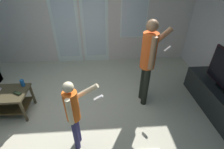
{
  "coord_description": "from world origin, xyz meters",
  "views": [
    {
      "loc": [
        0.58,
        -2.09,
        2.37
      ],
      "look_at": [
        0.73,
        0.2,
        0.83
      ],
      "focal_mm": 25.79,
      "sensor_mm": 36.0,
      "label": 1
    }
  ],
  "objects_px": {
    "coffee_table": "(2,99)",
    "tv_remote_black": "(17,93)",
    "tv_stand": "(219,101)",
    "cup_near_edge": "(22,83)",
    "person_adult": "(149,58)",
    "person_child": "(74,111)"
  },
  "relations": [
    {
      "from": "tv_stand",
      "to": "person_adult",
      "type": "distance_m",
      "value": 1.6
    },
    {
      "from": "person_child",
      "to": "tv_remote_black",
      "type": "height_order",
      "value": "person_child"
    },
    {
      "from": "coffee_table",
      "to": "person_child",
      "type": "bearing_deg",
      "value": -27.67
    },
    {
      "from": "person_child",
      "to": "cup_near_edge",
      "type": "xyz_separation_m",
      "value": [
        -1.09,
        0.95,
        -0.17
      ]
    },
    {
      "from": "tv_stand",
      "to": "tv_remote_black",
      "type": "xyz_separation_m",
      "value": [
        -3.71,
        0.18,
        0.26
      ]
    },
    {
      "from": "cup_near_edge",
      "to": "tv_stand",
      "type": "bearing_deg",
      "value": -6.33
    },
    {
      "from": "person_adult",
      "to": "tv_remote_black",
      "type": "relative_size",
      "value": 9.95
    },
    {
      "from": "person_adult",
      "to": "cup_near_edge",
      "type": "height_order",
      "value": "person_adult"
    },
    {
      "from": "tv_stand",
      "to": "cup_near_edge",
      "type": "bearing_deg",
      "value": 173.67
    },
    {
      "from": "person_adult",
      "to": "cup_near_edge",
      "type": "xyz_separation_m",
      "value": [
        -2.34,
        0.02,
        -0.45
      ]
    },
    {
      "from": "tv_stand",
      "to": "tv_remote_black",
      "type": "distance_m",
      "value": 3.73
    },
    {
      "from": "coffee_table",
      "to": "tv_remote_black",
      "type": "distance_m",
      "value": 0.37
    },
    {
      "from": "person_adult",
      "to": "person_child",
      "type": "distance_m",
      "value": 1.58
    },
    {
      "from": "cup_near_edge",
      "to": "tv_remote_black",
      "type": "bearing_deg",
      "value": -94.01
    },
    {
      "from": "tv_stand",
      "to": "cup_near_edge",
      "type": "relative_size",
      "value": 13.53
    },
    {
      "from": "coffee_table",
      "to": "person_adult",
      "type": "bearing_deg",
      "value": 3.64
    },
    {
      "from": "tv_remote_black",
      "to": "coffee_table",
      "type": "bearing_deg",
      "value": -158.73
    },
    {
      "from": "tv_stand",
      "to": "cup_near_edge",
      "type": "distance_m",
      "value": 3.73
    },
    {
      "from": "tv_stand",
      "to": "tv_remote_black",
      "type": "relative_size",
      "value": 10.26
    },
    {
      "from": "coffee_table",
      "to": "tv_stand",
      "type": "distance_m",
      "value": 4.06
    },
    {
      "from": "coffee_table",
      "to": "tv_stand",
      "type": "bearing_deg",
      "value": -3.1
    },
    {
      "from": "coffee_table",
      "to": "person_adult",
      "type": "relative_size",
      "value": 0.56
    }
  ]
}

